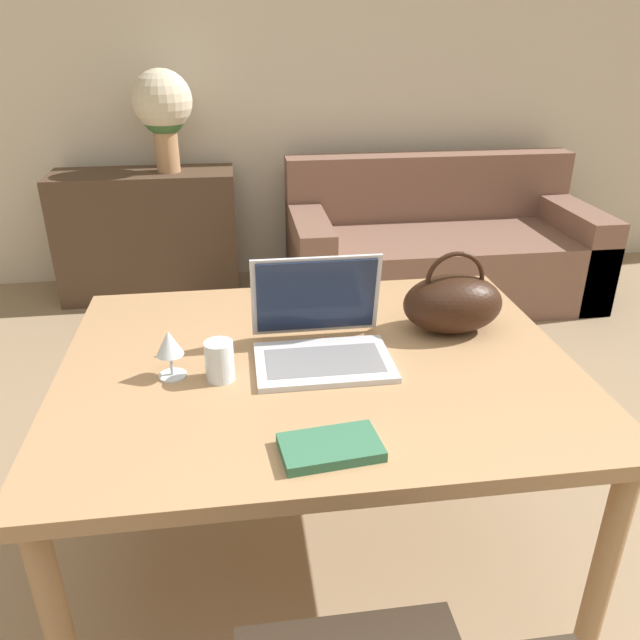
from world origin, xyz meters
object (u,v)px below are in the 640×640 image
at_px(couch, 438,251).
at_px(drinking_glass, 220,361).
at_px(handbag, 453,303).
at_px(flower_vase, 163,108).
at_px(wine_glass, 169,346).
at_px(laptop, 320,330).

bearing_deg(couch, drinking_glass, -121.43).
distance_m(handbag, flower_vase, 2.41).
bearing_deg(handbag, wine_glass, -168.67).
distance_m(couch, wine_glass, 2.58).
relative_size(drinking_glass, flower_vase, 0.19).
distance_m(laptop, drinking_glass, 0.29).
distance_m(couch, laptop, 2.32).
distance_m(wine_glass, flower_vase, 2.36).
relative_size(drinking_glass, wine_glass, 0.80).
xyz_separation_m(laptop, wine_glass, (-0.40, -0.08, 0.02)).
bearing_deg(couch, laptop, -116.92).
bearing_deg(wine_glass, flower_vase, 94.51).
bearing_deg(flower_vase, wine_glass, -85.49).
height_order(couch, flower_vase, flower_vase).
bearing_deg(wine_glass, couch, 55.82).
distance_m(drinking_glass, flower_vase, 2.41).
xyz_separation_m(couch, wine_glass, (-1.42, -2.09, 0.53)).
height_order(couch, laptop, laptop).
relative_size(laptop, wine_glass, 2.77).
bearing_deg(couch, handbag, -107.72).
xyz_separation_m(couch, drinking_glass, (-1.30, -2.12, 0.49)).
bearing_deg(handbag, couch, 72.28).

